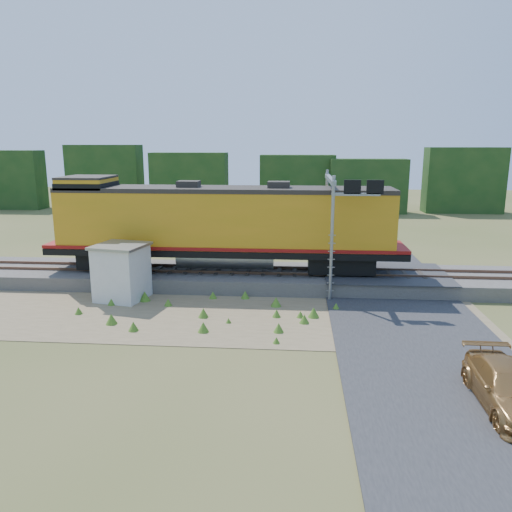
# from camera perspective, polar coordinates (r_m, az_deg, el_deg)

# --- Properties ---
(ground) EXTENTS (140.00, 140.00, 0.00)m
(ground) POSITION_cam_1_polar(r_m,az_deg,el_deg) (23.75, -0.05, -7.27)
(ground) COLOR #475123
(ground) RESTS_ON ground
(ballast) EXTENTS (70.00, 5.00, 0.80)m
(ballast) POSITION_cam_1_polar(r_m,az_deg,el_deg) (29.34, 0.91, -2.53)
(ballast) COLOR slate
(ballast) RESTS_ON ground
(rails) EXTENTS (70.00, 1.54, 0.16)m
(rails) POSITION_cam_1_polar(r_m,az_deg,el_deg) (29.22, 0.91, -1.62)
(rails) COLOR brown
(rails) RESTS_ON ballast
(dirt_shoulder) EXTENTS (26.00, 8.00, 0.03)m
(dirt_shoulder) POSITION_cam_1_polar(r_m,az_deg,el_deg) (24.45, -4.66, -6.68)
(dirt_shoulder) COLOR #8C7754
(dirt_shoulder) RESTS_ON ground
(road) EXTENTS (7.00, 66.00, 0.86)m
(road) POSITION_cam_1_polar(r_m,az_deg,el_deg) (24.89, 16.48, -6.65)
(road) COLOR #38383A
(road) RESTS_ON ground
(tree_line_north) EXTENTS (130.00, 3.00, 6.50)m
(tree_line_north) POSITION_cam_1_polar(r_m,az_deg,el_deg) (60.48, 2.93, 7.94)
(tree_line_north) COLOR #163914
(tree_line_north) RESTS_ON ground
(weed_clumps) EXTENTS (15.00, 6.20, 0.56)m
(weed_clumps) POSITION_cam_1_polar(r_m,az_deg,el_deg) (24.37, -8.32, -6.88)
(weed_clumps) COLOR #497722
(weed_clumps) RESTS_ON ground
(locomotive) EXTENTS (20.61, 3.14, 5.32)m
(locomotive) POSITION_cam_1_polar(r_m,az_deg,el_deg) (28.94, -4.17, 3.68)
(locomotive) COLOR black
(locomotive) RESTS_ON rails
(shed) EXTENTS (2.97, 2.97, 2.98)m
(shed) POSITION_cam_1_polar(r_m,az_deg,el_deg) (27.28, -15.10, -1.75)
(shed) COLOR silver
(shed) RESTS_ON ground
(signal_gantry) EXTENTS (2.60, 6.20, 6.56)m
(signal_gantry) POSITION_cam_1_polar(r_m,az_deg,el_deg) (27.86, 9.15, 6.05)
(signal_gantry) COLOR gray
(signal_gantry) RESTS_ON ground
(car) EXTENTS (1.93, 4.66, 1.35)m
(car) POSITION_cam_1_polar(r_m,az_deg,el_deg) (17.93, 26.96, -13.32)
(car) COLOR #A5763D
(car) RESTS_ON ground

